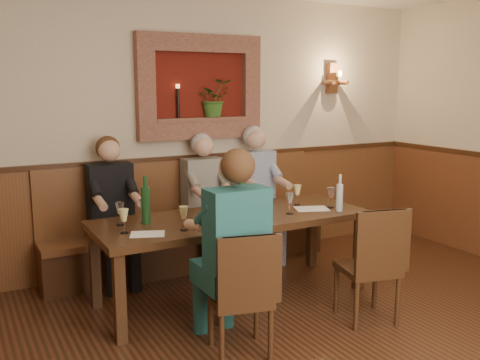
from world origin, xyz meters
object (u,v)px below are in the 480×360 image
object	(u,v)px
chair_near_right	(368,287)
person_bench_mid	(207,214)
person_chair_front	(231,266)
wine_bottle_green_a	(242,196)
chair_near_left	(241,319)
person_bench_right	(258,205)
spittoon_bucket	(225,206)
wine_bottle_green_b	(146,204)
person_bench_left	(114,224)
water_bottle	(340,197)
dining_table	(233,224)
bench	(191,236)

from	to	relation	value
chair_near_right	person_bench_mid	distance (m)	1.88
person_chair_front	wine_bottle_green_a	world-z (taller)	person_chair_front
chair_near_left	person_bench_right	world-z (taller)	person_bench_right
person_bench_mid	spittoon_bucket	bearing A→B (deg)	-105.27
chair_near_right	wine_bottle_green_b	size ratio (longest dim) A/B	2.39
person_bench_left	person_bench_right	size ratio (longest dim) A/B	0.97
person_bench_left	wine_bottle_green_b	xyz separation A→B (m)	(0.08, -0.73, 0.33)
wine_bottle_green_b	water_bottle	world-z (taller)	wine_bottle_green_b
dining_table	spittoon_bucket	xyz separation A→B (m)	(-0.11, -0.07, 0.18)
chair_near_left	person_chair_front	world-z (taller)	person_chair_front
dining_table	chair_near_left	bearing A→B (deg)	-114.59
person_bench_right	water_bottle	bearing A→B (deg)	-80.65
bench	person_bench_left	bearing A→B (deg)	-172.71
person_bench_mid	person_chair_front	distance (m)	1.71
person_bench_left	bench	bearing A→B (deg)	7.29
spittoon_bucket	water_bottle	distance (m)	1.07
chair_near_left	person_bench_left	distance (m)	1.84
chair_near_right	person_bench_right	size ratio (longest dim) A/B	0.65
wine_bottle_green_a	water_bottle	size ratio (longest dim) A/B	1.12
person_bench_mid	bench	bearing A→B (deg)	142.63
person_bench_mid	person_bench_right	world-z (taller)	person_bench_right
water_bottle	wine_bottle_green_b	bearing A→B (deg)	166.51
spittoon_bucket	wine_bottle_green_b	size ratio (longest dim) A/B	0.56
bench	person_bench_left	size ratio (longest dim) A/B	2.13
person_bench_mid	person_chair_front	world-z (taller)	person_chair_front
dining_table	spittoon_bucket	bearing A→B (deg)	-147.71
dining_table	person_bench_right	xyz separation A→B (m)	(0.75, 0.84, -0.08)
chair_near_right	wine_bottle_green_b	xyz separation A→B (m)	(-1.48, 1.03, 0.64)
spittoon_bucket	wine_bottle_green_a	xyz separation A→B (m)	(0.23, 0.12, 0.04)
bench	person_bench_mid	distance (m)	0.30
dining_table	chair_near_left	xyz separation A→B (m)	(-0.42, -0.93, -0.41)
bench	wine_bottle_green_b	world-z (taller)	wine_bottle_green_b
chair_near_left	chair_near_right	distance (m)	1.16
wine_bottle_green_a	person_bench_mid	bearing A→B (deg)	88.54
wine_bottle_green_a	person_bench_right	bearing A→B (deg)	51.39
person_chair_front	wine_bottle_green_a	distance (m)	1.03
chair_near_right	water_bottle	xyz separation A→B (m)	(0.19, 0.62, 0.61)
bench	chair_near_right	world-z (taller)	bench
chair_near_right	person_bench_mid	xyz separation A→B (m)	(-0.60, 1.76, 0.30)
person_bench_left	person_chair_front	distance (m)	1.66
person_bench_right	water_bottle	xyz separation A→B (m)	(0.19, -1.13, 0.28)
bench	person_bench_right	distance (m)	0.80
chair_near_left	person_chair_front	distance (m)	0.37
person_chair_front	wine_bottle_green_b	distance (m)	0.99
person_bench_left	water_bottle	bearing A→B (deg)	-32.86
bench	chair_near_left	bearing A→B (deg)	-102.79
chair_near_left	person_bench_right	size ratio (longest dim) A/B	0.62
spittoon_bucket	water_bottle	xyz separation A→B (m)	(1.04, -0.22, 0.02)
spittoon_bucket	wine_bottle_green_b	world-z (taller)	wine_bottle_green_b
chair_near_left	person_bench_right	xyz separation A→B (m)	(1.17, 1.77, 0.34)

